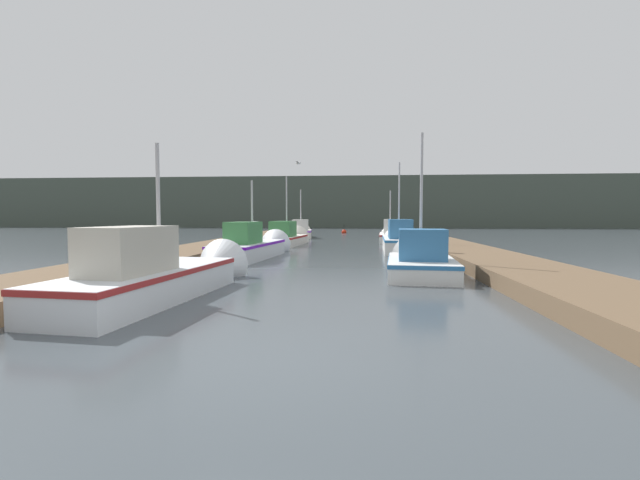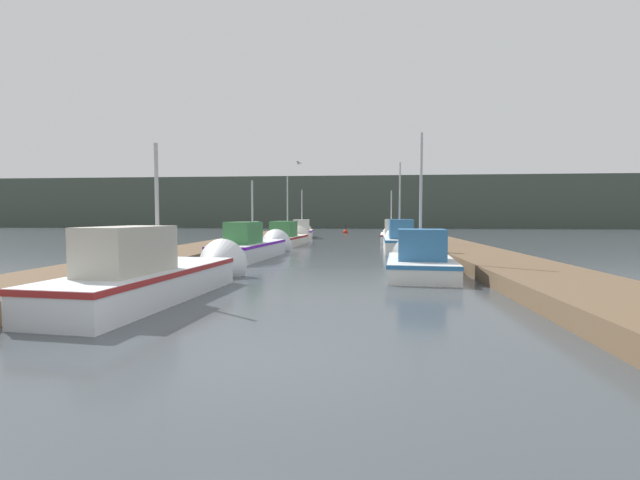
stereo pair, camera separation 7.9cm
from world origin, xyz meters
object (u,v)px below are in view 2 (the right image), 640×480
(fishing_boat_1, at_px, (419,260))
(mooring_piling_1, at_px, (256,234))
(fishing_boat_0, at_px, (166,273))
(channel_buoy, at_px, (345,232))
(mooring_piling_2, at_px, (298,228))
(seagull_lead, at_px, (299,163))
(fishing_boat_4, at_px, (288,237))
(fishing_boat_3, at_px, (399,240))
(fishing_boat_5, at_px, (391,235))
(mooring_piling_0, at_px, (234,239))
(fishing_boat_2, at_px, (256,246))
(mooring_piling_3, at_px, (443,249))
(fishing_boat_6, at_px, (302,232))

(fishing_boat_1, bearing_deg, mooring_piling_1, 130.39)
(fishing_boat_0, height_order, channel_buoy, fishing_boat_0)
(mooring_piling_2, relative_size, seagull_lead, 2.25)
(fishing_boat_1, relative_size, fishing_boat_4, 0.88)
(fishing_boat_3, relative_size, mooring_piling_1, 4.45)
(mooring_piling_1, distance_m, seagull_lead, 4.82)
(fishing_boat_5, bearing_deg, fishing_boat_1, -87.76)
(mooring_piling_0, bearing_deg, seagull_lead, 54.24)
(fishing_boat_1, relative_size, fishing_boat_5, 0.80)
(fishing_boat_0, distance_m, fishing_boat_2, 8.56)
(fishing_boat_3, bearing_deg, mooring_piling_2, 116.13)
(channel_buoy, distance_m, seagull_lead, 20.30)
(seagull_lead, bearing_deg, mooring_piling_2, 18.59)
(mooring_piling_2, height_order, channel_buoy, mooring_piling_2)
(mooring_piling_1, xyz_separation_m, mooring_piling_3, (8.71, -7.94, -0.17))
(mooring_piling_2, distance_m, seagull_lead, 16.74)
(mooring_piling_2, height_order, mooring_piling_3, mooring_piling_2)
(mooring_piling_0, bearing_deg, channel_buoy, 79.79)
(fishing_boat_3, bearing_deg, mooring_piling_3, -77.74)
(fishing_boat_4, relative_size, mooring_piling_2, 4.19)
(fishing_boat_0, distance_m, fishing_boat_5, 21.12)
(fishing_boat_6, xyz_separation_m, mooring_piling_3, (7.48, -17.98, 0.08))
(fishing_boat_3, xyz_separation_m, mooring_piling_2, (-7.38, 16.67, 0.13))
(mooring_piling_0, bearing_deg, fishing_boat_5, 54.25)
(mooring_piling_0, relative_size, mooring_piling_3, 1.24)
(fishing_boat_1, xyz_separation_m, mooring_piling_1, (-7.51, 10.61, 0.32))
(fishing_boat_3, distance_m, channel_buoy, 20.58)
(fishing_boat_1, relative_size, fishing_boat_3, 0.75)
(mooring_piling_3, bearing_deg, mooring_piling_0, 160.90)
(fishing_boat_6, bearing_deg, fishing_boat_0, -94.51)
(mooring_piling_3, bearing_deg, fishing_boat_5, 93.58)
(fishing_boat_1, height_order, mooring_piling_0, fishing_boat_1)
(fishing_boat_0, relative_size, fishing_boat_1, 1.36)
(fishing_boat_3, height_order, mooring_piling_3, fishing_boat_3)
(mooring_piling_0, bearing_deg, fishing_boat_6, 86.15)
(fishing_boat_6, relative_size, channel_buoy, 5.63)
(mooring_piling_0, xyz_separation_m, mooring_piling_2, (0.08, 19.51, -0.02))
(fishing_boat_1, relative_size, fishing_boat_6, 0.86)
(fishing_boat_4, relative_size, mooring_piling_0, 4.04)
(fishing_boat_5, bearing_deg, seagull_lead, -122.25)
(fishing_boat_4, relative_size, channel_buoy, 5.45)
(fishing_boat_4, relative_size, fishing_boat_5, 0.90)
(mooring_piling_0, bearing_deg, mooring_piling_1, 92.54)
(fishing_boat_0, bearing_deg, mooring_piling_3, 48.23)
(fishing_boat_1, bearing_deg, fishing_boat_3, 93.88)
(mooring_piling_1, bearing_deg, channel_buoy, 76.40)
(mooring_piling_2, xyz_separation_m, seagull_lead, (2.35, -16.14, 3.76))
(fishing_boat_6, relative_size, seagull_lead, 9.75)
(fishing_boat_2, distance_m, mooring_piling_3, 7.53)
(mooring_piling_1, height_order, mooring_piling_3, mooring_piling_1)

